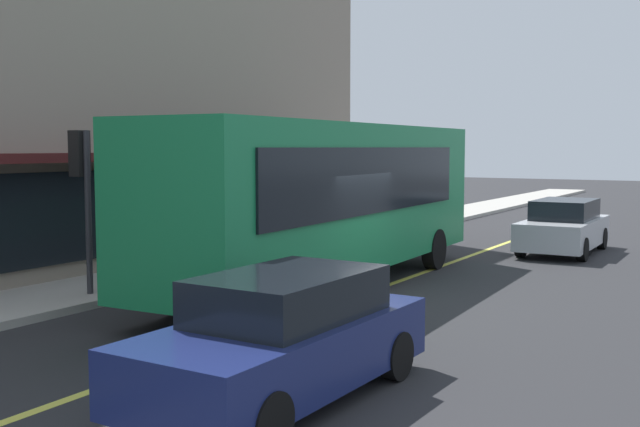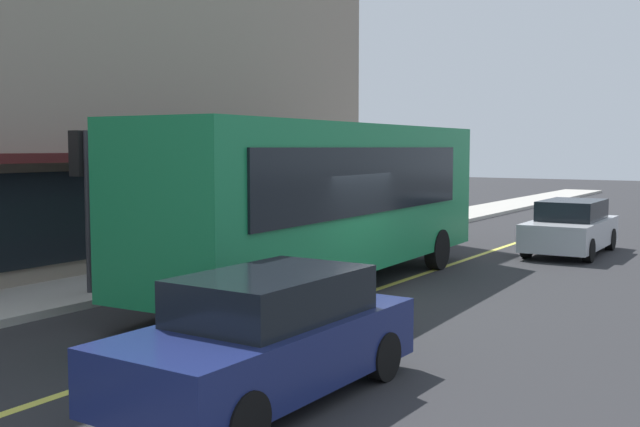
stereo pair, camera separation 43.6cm
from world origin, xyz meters
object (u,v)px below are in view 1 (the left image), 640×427
at_px(car_silver, 564,227).
at_px(traffic_light, 82,172).
at_px(car_navy, 283,338).
at_px(bus, 329,196).

bearing_deg(car_silver, traffic_light, 151.09).
bearing_deg(car_silver, car_navy, -179.49).
height_order(traffic_light, car_navy, traffic_light).
relative_size(traffic_light, car_silver, 0.74).
distance_m(traffic_light, car_silver, 13.61).
distance_m(bus, traffic_light, 5.07).
height_order(traffic_light, car_silver, traffic_light).
height_order(bus, car_silver, bus).
bearing_deg(bus, car_silver, -20.59).
bearing_deg(car_navy, bus, 25.89).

